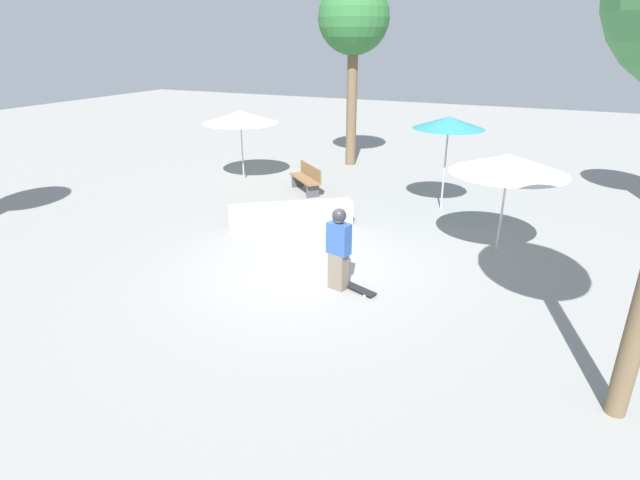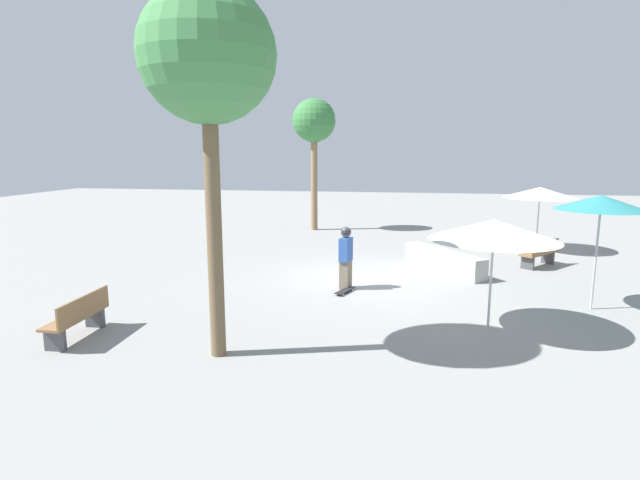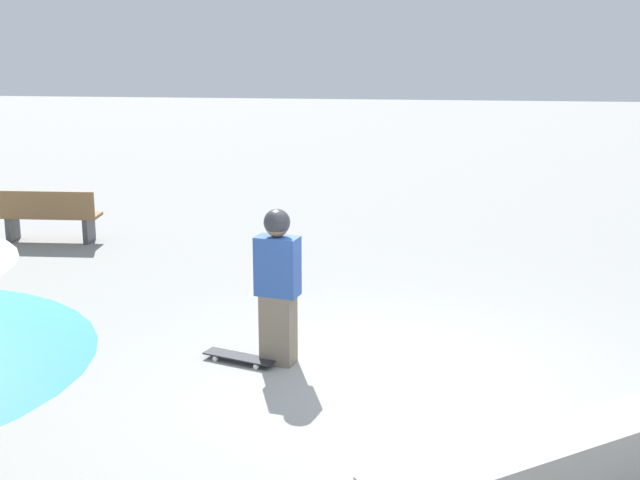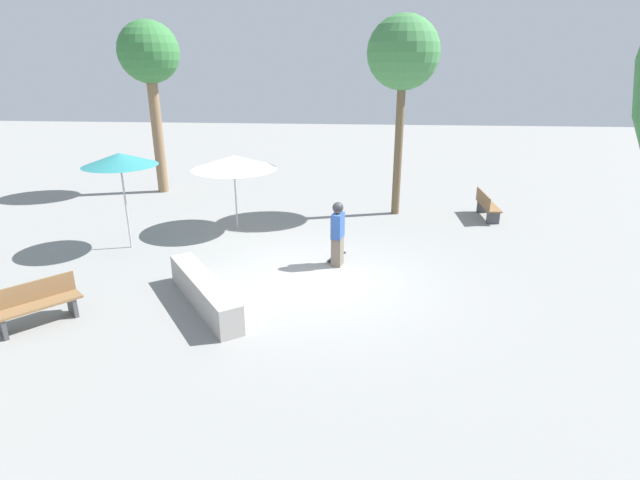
% 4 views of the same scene
% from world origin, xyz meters
% --- Properties ---
extents(ground_plane, '(60.00, 60.00, 0.00)m').
position_xyz_m(ground_plane, '(0.00, 0.00, 0.00)').
color(ground_plane, gray).
extents(skater_main, '(0.48, 0.34, 1.64)m').
position_xyz_m(skater_main, '(0.98, -0.43, 0.88)').
color(skater_main, '#726656').
rests_on(skater_main, ground_plane).
extents(skateboard, '(0.82, 0.47, 0.07)m').
position_xyz_m(skateboard, '(1.38, -0.40, 0.06)').
color(skateboard, black).
rests_on(skateboard, ground_plane).
extents(concrete_ledge, '(2.87, 2.25, 0.63)m').
position_xyz_m(concrete_ledge, '(-1.46, 2.24, 0.31)').
color(concrete_ledge, '#A8A39E').
rests_on(concrete_ledge, ground_plane).
extents(bench_near, '(1.61, 0.48, 0.85)m').
position_xyz_m(bench_near, '(5.34, -5.08, 0.43)').
color(bench_near, '#47474C').
rests_on(bench_near, ground_plane).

